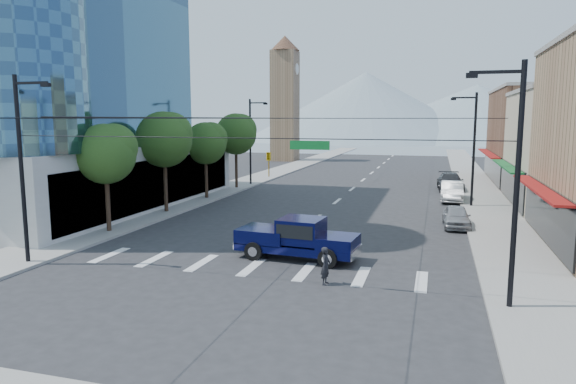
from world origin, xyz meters
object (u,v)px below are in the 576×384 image
Objects in this scene: pedestrian at (326,266)px; parked_car_mid at (452,191)px; pickup_truck at (297,237)px; parked_car_near at (456,217)px; parked_car_far at (450,182)px.

pedestrian is 25.46m from parked_car_mid.
pickup_truck is at bearing -109.52° from parked_car_mid.
parked_car_near is 0.80× the size of parked_car_mid.
pickup_truck is at bearing -130.32° from parked_car_near.
parked_car_mid is at bearing 87.79° from parked_car_near.
pickup_truck is 29.18m from parked_car_far.
pedestrian is 0.28× the size of parked_car_far.
pickup_truck is at bearing 37.43° from pedestrian.
parked_car_far reaches higher than pedestrian.
parked_car_mid is (5.72, 24.81, 0.03)m from pedestrian.
parked_car_far is at bearing -4.95° from pedestrian.
parked_car_far is (7.96, 28.07, -0.24)m from pickup_truck.
pickup_truck reaches higher than parked_car_mid.
parked_car_mid reaches higher than pedestrian.
pickup_truck is at bearing -108.68° from parked_car_far.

